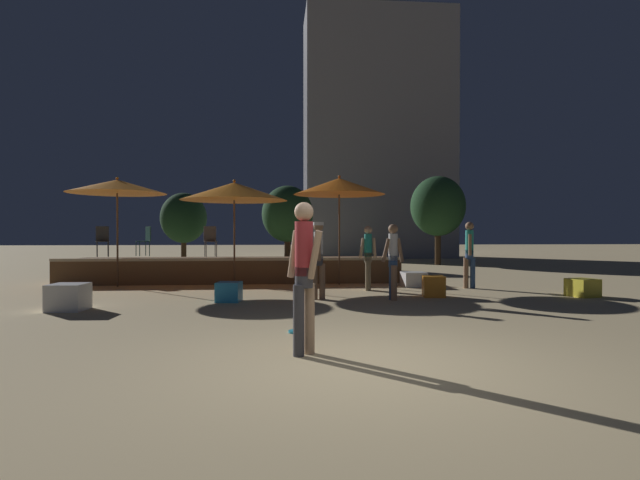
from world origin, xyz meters
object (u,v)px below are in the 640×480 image
Objects in this scene: frisbee_disc at (296,331)px; cube_seat_1 at (68,297)px; bistro_chair_2 at (102,238)px; background_tree_0 at (184,218)px; person_0 at (318,256)px; person_1 at (368,256)px; person_2 at (469,252)px; bistro_chair_1 at (210,238)px; cube_seat_2 at (434,286)px; person_4 at (393,260)px; patio_umbrella_0 at (117,187)px; patio_umbrella_1 at (339,186)px; background_tree_2 at (438,206)px; cube_seat_0 at (414,279)px; person_3 at (304,271)px; patio_umbrella_2 at (234,192)px; cube_seat_4 at (583,288)px; background_tree_1 at (287,214)px; cube_seat_3 at (229,292)px; bistro_chair_0 at (146,238)px.

cube_seat_1 is at bearing 149.25° from frisbee_disc.
bistro_chair_2 is 11.72m from background_tree_0.
person_1 is at bearing 50.77° from person_0.
person_2 reaches higher than frisbee_disc.
frisbee_disc is at bearing -30.75° from cube_seat_1.
person_2 is at bearing -33.78° from bistro_chair_1.
person_4 is (-1.04, -0.46, 0.63)m from cube_seat_2.
patio_umbrella_0 is 13.20m from background_tree_0.
patio_umbrella_1 is at bearing 77.65° from frisbee_disc.
cube_seat_0 is at bearing -111.95° from background_tree_2.
person_3 is 1.98× the size of bistro_chair_1.
background_tree_2 is at bearing 44.95° from patio_umbrella_2.
frisbee_disc is at bearing 144.09° from person_4.
person_0 is at bearing 179.53° from cube_seat_4.
background_tree_1 reaches higher than frisbee_disc.
cube_seat_3 is 6.39m from bistro_chair_2.
cube_seat_0 is 0.69× the size of bistro_chair_2.
patio_umbrella_1 reaches higher than person_2.
cube_seat_4 is at bearing 0.96° from person_0.
cube_seat_2 is 12.19m from background_tree_2.
person_1 is 0.94× the size of person_2.
person_3 is (-3.35, -7.31, 0.79)m from cube_seat_0.
person_1 reaches higher than cube_seat_3.
bistro_chair_2 reaches higher than person_1.
cube_seat_2 is at bearing -108.72° from background_tree_2.
bistro_chair_1 reaches higher than cube_seat_1.
cube_seat_4 is at bearing -96.08° from person_1.
patio_umbrella_1 is 3.27m from cube_seat_0.
background_tree_1 is (-4.53, 9.27, 1.34)m from person_2.
background_tree_1 reaches higher than person_1.
background_tree_2 reaches higher than patio_umbrella_0.
person_3 is (1.47, -7.95, -1.59)m from patio_umbrella_2.
bistro_chair_0 is at bearing 116.57° from frisbee_disc.
cube_seat_3 is 0.15× the size of background_tree_0.
background_tree_1 is (-6.41, 11.17, 2.08)m from cube_seat_4.
person_3 is 21.81m from background_tree_0.
bistro_chair_0 is (-10.88, 4.99, 1.09)m from cube_seat_4.
person_1 is at bearing -46.56° from bistro_chair_1.
cube_seat_0 is at bearing 28.97° from cube_seat_3.
patio_umbrella_2 reaches higher than bistro_chair_1.
patio_umbrella_1 is 14.74m from background_tree_0.
patio_umbrella_0 is at bearing 164.49° from cube_seat_4.
cube_seat_0 is 2.19m from cube_seat_2.
cube_seat_2 is at bearing -62.23° from background_tree_0.
bistro_chair_2 is (-3.19, 0.32, 0.00)m from bistro_chair_1.
patio_umbrella_2 is 3.22× the size of bistro_chair_0.
bistro_chair_0 is at bearing -125.90° from background_tree_1.
person_1 is (0.55, -1.46, -1.88)m from patio_umbrella_1.
person_4 is at bearing -177.36° from cube_seat_4.
patio_umbrella_2 is 6.47m from person_2.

